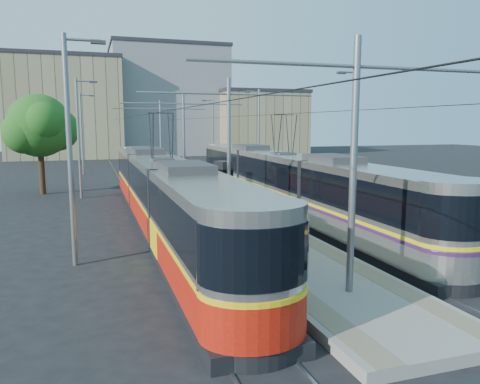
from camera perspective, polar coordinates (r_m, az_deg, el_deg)
name	(u,v)px	position (r m, az deg, el deg)	size (l,w,h in m)	color
ground	(291,262)	(17.36, 6.26, -8.47)	(160.00, 160.00, 0.00)	black
platform	(193,193)	(33.23, -5.76, -0.13)	(4.00, 50.00, 0.30)	gray
tactile_strip_left	(173,192)	(32.94, -8.23, 0.02)	(0.70, 50.00, 0.01)	gray
tactile_strip_right	(213,190)	(33.54, -3.34, 0.24)	(0.70, 50.00, 0.01)	gray
rails	(193,195)	(33.25, -5.75, -0.36)	(8.71, 70.00, 0.03)	gray
track_arrow	(217,303)	(13.54, -2.76, -13.34)	(1.20, 5.00, 0.01)	silver
tram_left	(163,193)	(22.66, -9.41, -0.15)	(2.43, 27.97, 5.50)	black
tram_right	(283,180)	(26.76, 5.27, 1.53)	(2.43, 28.43, 5.50)	black
catenary	(201,131)	(30.10, -4.73, 7.37)	(9.20, 70.00, 7.00)	slate
street_lamps	(181,135)	(36.81, -7.17, 6.96)	(15.18, 38.22, 8.00)	slate
shelter	(223,182)	(27.44, -2.06, 1.25)	(0.96, 1.28, 2.54)	black
tree	(44,127)	(36.25, -22.80, 7.33)	(4.88, 4.51, 7.09)	#382314
building_left	(65,108)	(75.26, -20.53, 9.60)	(16.32, 12.24, 14.78)	#978C66
building_centre	(168,101)	(80.28, -8.77, 10.91)	(18.36, 14.28, 17.58)	gray
building_right	(259,123)	(77.93, 2.34, 8.45)	(14.28, 10.20, 10.41)	#978C66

